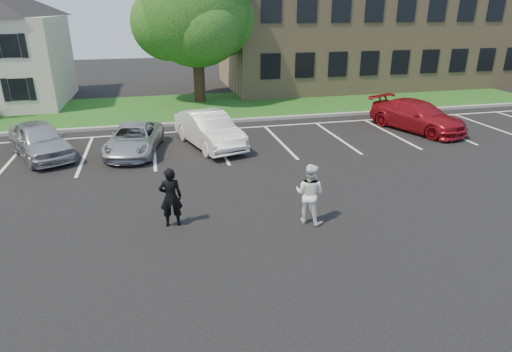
# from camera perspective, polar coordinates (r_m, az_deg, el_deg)

# --- Properties ---
(ground_plane) EXTENTS (90.00, 90.00, 0.00)m
(ground_plane) POSITION_cam_1_polar(r_m,az_deg,el_deg) (11.76, 1.15, -7.43)
(ground_plane) COLOR black
(ground_plane) RESTS_ON ground
(curb) EXTENTS (40.00, 0.30, 0.15)m
(curb) POSITION_cam_1_polar(r_m,az_deg,el_deg) (22.80, -6.52, 7.15)
(curb) COLOR gray
(curb) RESTS_ON ground
(grass_strip) EXTENTS (44.00, 8.00, 0.08)m
(grass_strip) POSITION_cam_1_polar(r_m,az_deg,el_deg) (26.68, -7.64, 9.13)
(grass_strip) COLOR #194F0E
(grass_strip) RESTS_ON ground
(stall_lines) EXTENTS (34.00, 5.36, 0.01)m
(stall_lines) POSITION_cam_1_polar(r_m,az_deg,el_deg) (20.14, -1.42, 5.14)
(stall_lines) COLOR white
(stall_lines) RESTS_ON ground
(office_building) EXTENTS (22.40, 10.40, 8.30)m
(office_building) POSITION_cam_1_polar(r_m,az_deg,el_deg) (36.04, 14.76, 18.45)
(office_building) COLOR #9D855F
(office_building) RESTS_ON ground
(tree) EXTENTS (7.80, 7.20, 8.80)m
(tree) POSITION_cam_1_polar(r_m,az_deg,el_deg) (27.77, -7.83, 20.66)
(tree) COLOR black
(tree) RESTS_ON ground
(man_black_suit) EXTENTS (0.63, 0.42, 1.70)m
(man_black_suit) POSITION_cam_1_polar(r_m,az_deg,el_deg) (11.95, -11.30, -2.80)
(man_black_suit) COLOR black
(man_black_suit) RESTS_ON ground
(man_white_shirt) EXTENTS (1.07, 1.05, 1.74)m
(man_white_shirt) POSITION_cam_1_polar(r_m,az_deg,el_deg) (11.99, 7.16, -2.36)
(man_white_shirt) COLOR white
(man_white_shirt) RESTS_ON ground
(car_silver_west) EXTENTS (3.41, 4.53, 1.44)m
(car_silver_west) POSITION_cam_1_polar(r_m,az_deg,el_deg) (19.37, -26.87, 4.31)
(car_silver_west) COLOR #BABABF
(car_silver_west) RESTS_ON ground
(car_silver_minivan) EXTENTS (2.67, 4.47, 1.16)m
(car_silver_minivan) POSITION_cam_1_polar(r_m,az_deg,el_deg) (18.59, -15.95, 4.75)
(car_silver_minivan) COLOR #B1B3B9
(car_silver_minivan) RESTS_ON ground
(car_white_sedan) EXTENTS (2.80, 4.83, 1.51)m
(car_white_sedan) POSITION_cam_1_polar(r_m,az_deg,el_deg) (18.80, -6.27, 6.18)
(car_white_sedan) COLOR silver
(car_white_sedan) RESTS_ON ground
(car_red_compact) EXTENTS (3.60, 5.37, 1.44)m
(car_red_compact) POSITION_cam_1_polar(r_m,az_deg,el_deg) (22.69, 20.71, 7.51)
(car_red_compact) COLOR maroon
(car_red_compact) RESTS_ON ground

